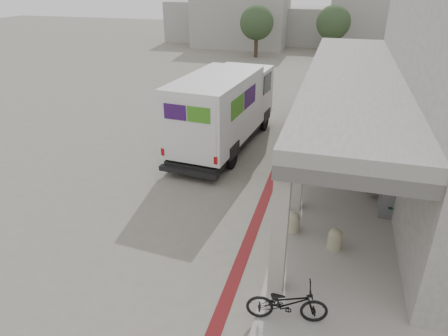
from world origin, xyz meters
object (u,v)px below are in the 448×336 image
(bench, at_px, (390,197))
(bicycle_black, at_px, (287,303))
(fedex_truck, at_px, (224,108))
(utility_cabinet, at_px, (387,202))

(bench, height_order, bicycle_black, bicycle_black)
(fedex_truck, bearing_deg, bicycle_black, -61.29)
(fedex_truck, distance_m, bench, 8.12)
(bench, relative_size, bicycle_black, 1.10)
(utility_cabinet, bearing_deg, bicycle_black, -115.34)
(fedex_truck, relative_size, bench, 4.10)
(utility_cabinet, relative_size, bicycle_black, 0.53)
(bench, distance_m, bicycle_black, 6.55)
(fedex_truck, distance_m, bicycle_black, 10.84)
(bench, xyz_separation_m, bicycle_black, (-2.70, -5.97, 0.15))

